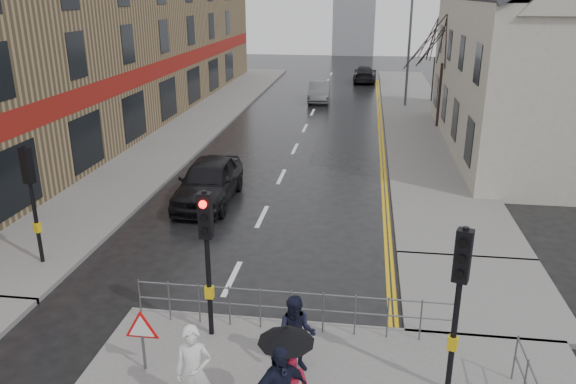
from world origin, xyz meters
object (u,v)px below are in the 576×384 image
(pedestrian_with_umbrella, at_px, (286,375))
(car_parked, at_px, (209,181))
(pedestrian_b, at_px, (296,334))
(car_mid, at_px, (319,92))
(pedestrian_a, at_px, (194,372))

(pedestrian_with_umbrella, xyz_separation_m, car_parked, (-4.47, 11.12, -0.45))
(pedestrian_b, xyz_separation_m, car_parked, (-4.43, 9.47, -0.15))
(pedestrian_with_umbrella, distance_m, car_mid, 31.91)
(pedestrian_a, relative_size, car_parked, 0.38)
(pedestrian_b, bearing_deg, car_parked, 115.87)
(car_mid, bearing_deg, car_parked, -99.01)
(pedestrian_b, xyz_separation_m, car_mid, (-2.15, 30.17, -0.28))
(pedestrian_a, relative_size, car_mid, 0.43)
(pedestrian_a, bearing_deg, car_mid, 82.46)
(car_parked, xyz_separation_m, car_mid, (2.28, 20.70, -0.12))
(pedestrian_b, relative_size, car_parked, 0.35)
(pedestrian_with_umbrella, distance_m, car_parked, 12.00)
(pedestrian_b, relative_size, car_mid, 0.39)
(pedestrian_with_umbrella, bearing_deg, pedestrian_b, 91.18)
(car_mid, bearing_deg, pedestrian_a, -91.80)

